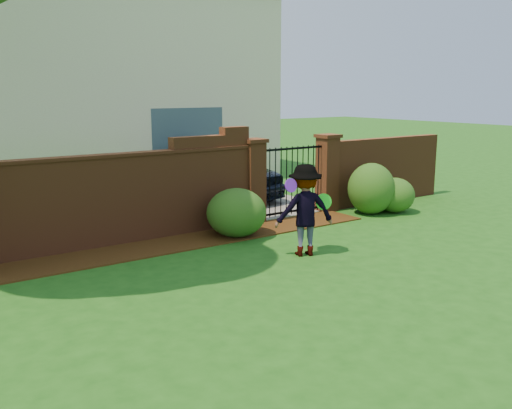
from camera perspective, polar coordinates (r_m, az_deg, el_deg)
ground at (r=8.29m, az=1.98°, el=-9.27°), size 80.00×80.00×0.01m
mulch_bed at (r=10.62m, az=-13.19°, el=-4.76°), size 11.10×1.08×0.03m
brick_wall at (r=10.71m, az=-20.01°, el=-0.01°), size 8.70×0.31×2.16m
brick_wall_return at (r=15.34m, az=12.73°, el=3.41°), size 4.00×0.25×1.70m
pillar_left at (r=12.55m, az=-0.27°, el=2.44°), size 0.50×0.50×1.88m
pillar_right at (r=13.92m, az=7.19°, el=3.24°), size 0.50×0.50×1.88m
iron_gate at (r=13.22m, az=3.65°, el=2.43°), size 1.78×0.03×1.60m
driveway at (r=16.63m, az=-5.05°, el=1.31°), size 3.20×8.00×0.01m
house at (r=19.04m, az=-18.14°, el=11.64°), size 12.40×6.40×6.30m
car at (r=15.54m, az=-3.64°, el=3.48°), size 2.30×4.69×1.54m
shrub_left at (r=11.42m, az=-1.99°, el=-0.83°), size 1.21×1.21×0.99m
shrub_middle at (r=13.78m, az=11.53°, el=1.58°), size 1.12×1.12×1.23m
shrub_right at (r=14.10m, az=13.81°, el=0.92°), size 0.95×0.95×0.85m
man at (r=10.09m, az=4.96°, el=-0.61°), size 1.22×0.98×1.65m
frisbee_purple at (r=9.73m, az=3.53°, el=1.94°), size 0.25×0.08×0.24m
frisbee_green at (r=10.11m, az=6.82°, el=0.28°), size 0.30×0.18×0.29m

